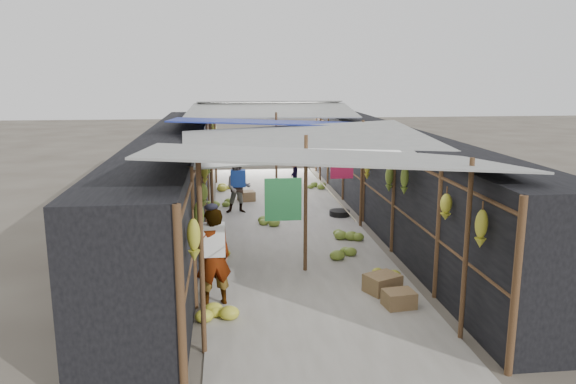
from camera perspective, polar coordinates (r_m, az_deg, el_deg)
name	(u,v)px	position (r m, az deg, el deg)	size (l,w,h in m)	color
ground	(336,345)	(8.09, 4.85, -15.26)	(80.00, 80.00, 0.00)	#6B6356
aisle_slab	(286,223)	(14.12, -0.25, -3.15)	(3.60, 16.00, 0.02)	#9E998E
stall_left	(175,181)	(13.84, -11.44, 1.14)	(1.40, 15.00, 2.30)	black
stall_right	(392,176)	(14.40, 10.50, 1.60)	(1.40, 15.00, 2.30)	black
crate_near	(382,284)	(9.86, 9.57, -9.18)	(0.55, 0.44, 0.33)	#856144
crate_mid	(399,299)	(9.33, 11.21, -10.66)	(0.48, 0.38, 0.29)	#856144
crate_back	(246,196)	(16.51, -4.26, -0.45)	(0.48, 0.39, 0.30)	#856144
black_basin	(340,213)	(14.83, 5.26, -2.17)	(0.54, 0.54, 0.16)	black
vendor_elderly	(213,257)	(9.09, -7.64, -6.60)	(0.59, 0.39, 1.63)	white
shopper_blue	(238,188)	(15.04, -5.08, 0.45)	(0.68, 0.53, 1.40)	#214DA7
vendor_seated	(294,173)	(18.33, 0.59, 1.93)	(0.64, 0.37, 0.99)	#4F4844
market_canopy	(285,126)	(14.01, -0.29, 6.72)	(5.62, 15.20, 2.77)	brown
hanging_bananas	(289,158)	(13.93, 0.07, 3.43)	(3.95, 13.92, 0.81)	gold
floor_bananas	(274,223)	(13.61, -1.48, -3.12)	(3.97, 10.30, 0.34)	olive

